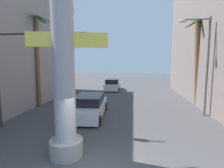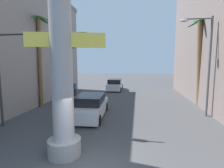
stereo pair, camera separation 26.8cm
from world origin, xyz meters
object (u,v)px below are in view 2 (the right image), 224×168
object	(u,v)px
street_lamp	(205,57)
palm_tree_mid_right	(200,56)
traffic_light_mast	(25,61)
car_lead	(90,106)
car_far	(115,85)
neon_sign_pole	(61,52)
palm_tree_mid_left	(39,49)
pedestrian_far_left	(75,88)

from	to	relation	value
street_lamp	palm_tree_mid_right	xyz separation A→B (m)	(0.69, 3.03, 0.18)
traffic_light_mast	car_lead	xyz separation A→B (m)	(3.01, 2.73, -3.22)
car_lead	palm_tree_mid_right	bearing A→B (deg)	26.42
traffic_light_mast	car_far	distance (m)	15.52
neon_sign_pole	car_far	size ratio (longest dim) A/B	2.29
neon_sign_pole	traffic_light_mast	xyz separation A→B (m)	(-3.38, 2.60, -0.34)
palm_tree_mid_left	car_lead	bearing A→B (deg)	-24.43
neon_sign_pole	street_lamp	size ratio (longest dim) A/B	1.38
car_lead	car_far	world-z (taller)	same
palm_tree_mid_right	palm_tree_mid_left	distance (m)	14.00
neon_sign_pole	car_far	bearing A→B (deg)	90.52
neon_sign_pole	palm_tree_mid_left	xyz separation A→B (m)	(-5.52, 7.67, 0.70)
neon_sign_pole	pedestrian_far_left	world-z (taller)	neon_sign_pole
traffic_light_mast	neon_sign_pole	bearing A→B (deg)	-37.53
palm_tree_mid_right	car_far	bearing A→B (deg)	137.50
street_lamp	car_far	bearing A→B (deg)	125.80
traffic_light_mast	palm_tree_mid_left	distance (m)	5.60
car_far	palm_tree_mid_left	world-z (taller)	palm_tree_mid_left
traffic_light_mast	car_lead	distance (m)	5.19
neon_sign_pole	pedestrian_far_left	distance (m)	13.96
neon_sign_pole	palm_tree_mid_right	bearing A→B (deg)	49.21
palm_tree_mid_right	pedestrian_far_left	bearing A→B (deg)	165.84
street_lamp	car_lead	xyz separation A→B (m)	(-8.01, -1.29, -3.49)
traffic_light_mast	palm_tree_mid_left	xyz separation A→B (m)	(-2.13, 5.07, 1.04)
traffic_light_mast	palm_tree_mid_right	xyz separation A→B (m)	(11.71, 7.05, 0.45)
traffic_light_mast	pedestrian_far_left	xyz separation A→B (m)	(-0.92, 10.24, -3.04)
neon_sign_pole	traffic_light_mast	size ratio (longest dim) A/B	1.75
palm_tree_mid_left	palm_tree_mid_right	bearing A→B (deg)	8.16
street_lamp	palm_tree_mid_left	world-z (taller)	palm_tree_mid_left
traffic_light_mast	palm_tree_mid_right	world-z (taller)	palm_tree_mid_right
car_lead	neon_sign_pole	bearing A→B (deg)	-86.02
neon_sign_pole	traffic_light_mast	world-z (taller)	neon_sign_pole
street_lamp	pedestrian_far_left	bearing A→B (deg)	152.48
neon_sign_pole	pedestrian_far_left	size ratio (longest dim) A/B	6.09
palm_tree_mid_right	traffic_light_mast	bearing A→B (deg)	-148.94
palm_tree_mid_right	palm_tree_mid_left	bearing A→B (deg)	-171.84
car_lead	pedestrian_far_left	world-z (taller)	pedestrian_far_left
car_far	palm_tree_mid_left	distance (m)	11.93
traffic_light_mast	palm_tree_mid_right	bearing A→B (deg)	31.06
car_far	palm_tree_mid_right	world-z (taller)	palm_tree_mid_right
street_lamp	car_far	xyz separation A→B (m)	(-7.80, 10.81, -3.49)
car_far	pedestrian_far_left	xyz separation A→B (m)	(-4.14, -4.59, 0.19)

